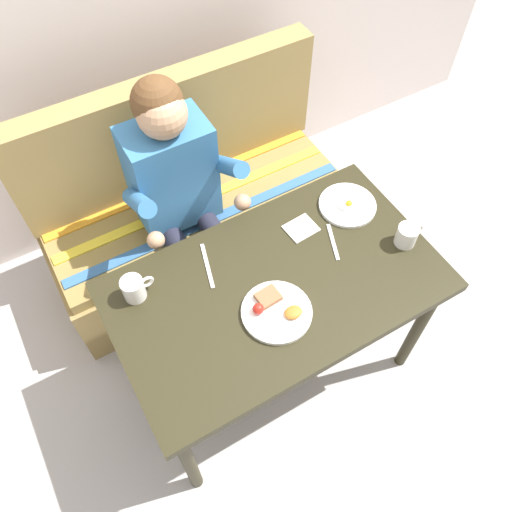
{
  "coord_description": "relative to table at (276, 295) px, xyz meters",
  "views": [
    {
      "loc": [
        -0.56,
        -0.81,
        2.33
      ],
      "look_at": [
        0.0,
        0.15,
        0.72
      ],
      "focal_mm": 36.46,
      "sensor_mm": 36.0,
      "label": 1
    }
  ],
  "objects": [
    {
      "name": "coffee_mug",
      "position": [
        -0.46,
        0.21,
        0.13
      ],
      "size": [
        0.12,
        0.08,
        0.09
      ],
      "color": "white",
      "rests_on": "table"
    },
    {
      "name": "napkin",
      "position": [
        0.21,
        0.17,
        0.09
      ],
      "size": [
        0.12,
        0.11,
        0.01
      ],
      "primitive_type": "cube",
      "rotation": [
        0.0,
        0.0,
        0.08
      ],
      "color": "silver",
      "rests_on": "table"
    },
    {
      "name": "fork",
      "position": [
        0.28,
        0.05,
        0.08
      ],
      "size": [
        0.08,
        0.16,
        0.0
      ],
      "primitive_type": "cube",
      "rotation": [
        0.0,
        0.0,
        -0.39
      ],
      "color": "silver",
      "rests_on": "table"
    },
    {
      "name": "person",
      "position": [
        -0.11,
        0.59,
        0.09
      ],
      "size": [
        0.45,
        0.61,
        1.21
      ],
      "color": "teal",
      "rests_on": "ground"
    },
    {
      "name": "coffee_mug_second",
      "position": [
        0.52,
        -0.08,
        0.13
      ],
      "size": [
        0.12,
        0.08,
        0.09
      ],
      "color": "white",
      "rests_on": "table"
    },
    {
      "name": "plate_eggs",
      "position": [
        0.43,
        0.17,
        0.09
      ],
      "size": [
        0.23,
        0.23,
        0.04
      ],
      "color": "white",
      "rests_on": "table"
    },
    {
      "name": "ground_plane",
      "position": [
        0.0,
        0.0,
        -0.65
      ],
      "size": [
        8.0,
        8.0,
        0.0
      ],
      "primitive_type": "plane",
      "color": "#AAA5A3"
    },
    {
      "name": "plate_breakfast",
      "position": [
        -0.06,
        -0.1,
        0.09
      ],
      "size": [
        0.25,
        0.25,
        0.05
      ],
      "color": "white",
      "rests_on": "table"
    },
    {
      "name": "knife",
      "position": [
        -0.18,
        0.2,
        0.08
      ],
      "size": [
        0.07,
        0.2,
        0.0
      ],
      "primitive_type": "cube",
      "rotation": [
        0.0,
        0.0,
        -0.27
      ],
      "color": "silver",
      "rests_on": "table"
    },
    {
      "name": "couch",
      "position": [
        0.0,
        0.76,
        -0.32
      ],
      "size": [
        1.44,
        0.56,
        1.0
      ],
      "color": "olive",
      "rests_on": "ground"
    },
    {
      "name": "table",
      "position": [
        0.0,
        0.0,
        0.0
      ],
      "size": [
        1.2,
        0.7,
        0.73
      ],
      "color": "black",
      "rests_on": "ground"
    }
  ]
}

